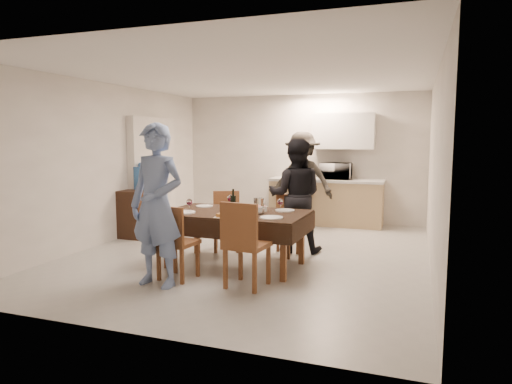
{
  "coord_description": "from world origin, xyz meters",
  "views": [
    {
      "loc": [
        2.28,
        -6.26,
        1.71
      ],
      "look_at": [
        0.18,
        -0.3,
        0.97
      ],
      "focal_mm": 32.0,
      "sensor_mm": 36.0,
      "label": 1
    }
  ],
  "objects_px": {
    "person_far": "(295,196)",
    "person_kitchen": "(302,180)",
    "water_pitcher": "(259,206)",
    "savoury_tart": "(231,215)",
    "person_near": "(157,205)",
    "dining_table": "(235,214)",
    "water_jug": "(141,178)",
    "wine_bottle": "(233,200)",
    "microwave": "(336,171)",
    "console": "(142,212)"
  },
  "relations": [
    {
      "from": "person_far",
      "to": "person_kitchen",
      "type": "bearing_deg",
      "value": -89.01
    },
    {
      "from": "water_pitcher",
      "to": "savoury_tart",
      "type": "height_order",
      "value": "water_pitcher"
    },
    {
      "from": "savoury_tart",
      "to": "person_kitchen",
      "type": "relative_size",
      "value": 0.21
    },
    {
      "from": "person_kitchen",
      "to": "person_near",
      "type": "bearing_deg",
      "value": -100.59
    },
    {
      "from": "dining_table",
      "to": "person_far",
      "type": "xyz_separation_m",
      "value": [
        0.55,
        1.05,
        0.15
      ]
    },
    {
      "from": "dining_table",
      "to": "person_far",
      "type": "relative_size",
      "value": 1.12
    },
    {
      "from": "water_jug",
      "to": "dining_table",
      "type": "bearing_deg",
      "value": -29.19
    },
    {
      "from": "person_near",
      "to": "person_far",
      "type": "xyz_separation_m",
      "value": [
        1.1,
        2.1,
        -0.09
      ]
    },
    {
      "from": "water_jug",
      "to": "person_far",
      "type": "relative_size",
      "value": 0.23
    },
    {
      "from": "person_kitchen",
      "to": "person_far",
      "type": "bearing_deg",
      "value": -79.23
    },
    {
      "from": "wine_bottle",
      "to": "person_far",
      "type": "height_order",
      "value": "person_far"
    },
    {
      "from": "person_near",
      "to": "person_kitchen",
      "type": "height_order",
      "value": "person_near"
    },
    {
      "from": "water_jug",
      "to": "wine_bottle",
      "type": "relative_size",
      "value": 1.32
    },
    {
      "from": "water_jug",
      "to": "water_pitcher",
      "type": "xyz_separation_m",
      "value": [
        2.65,
        -1.34,
        -0.18
      ]
    },
    {
      "from": "savoury_tart",
      "to": "person_kitchen",
      "type": "bearing_deg",
      "value": 88.39
    },
    {
      "from": "water_jug",
      "to": "savoury_tart",
      "type": "xyz_separation_m",
      "value": [
        2.4,
        -1.67,
        -0.26
      ]
    },
    {
      "from": "person_far",
      "to": "microwave",
      "type": "bearing_deg",
      "value": -105.19
    },
    {
      "from": "water_pitcher",
      "to": "savoury_tart",
      "type": "distance_m",
      "value": 0.42
    },
    {
      "from": "person_near",
      "to": "wine_bottle",
      "type": "bearing_deg",
      "value": 71.59
    },
    {
      "from": "water_jug",
      "to": "person_near",
      "type": "relative_size",
      "value": 0.21
    },
    {
      "from": "console",
      "to": "water_pitcher",
      "type": "bearing_deg",
      "value": -26.74
    },
    {
      "from": "savoury_tart",
      "to": "person_far",
      "type": "relative_size",
      "value": 0.22
    },
    {
      "from": "person_kitchen",
      "to": "dining_table",
      "type": "bearing_deg",
      "value": -93.78
    },
    {
      "from": "console",
      "to": "microwave",
      "type": "height_order",
      "value": "microwave"
    },
    {
      "from": "wine_bottle",
      "to": "water_jug",
      "type": "bearing_deg",
      "value": 151.24
    },
    {
      "from": "wine_bottle",
      "to": "person_far",
      "type": "bearing_deg",
      "value": 59.04
    },
    {
      "from": "wine_bottle",
      "to": "water_pitcher",
      "type": "bearing_deg",
      "value": -14.04
    },
    {
      "from": "console",
      "to": "microwave",
      "type": "bearing_deg",
      "value": 34.2
    },
    {
      "from": "savoury_tart",
      "to": "microwave",
      "type": "xyz_separation_m",
      "value": [
        0.67,
        3.76,
        0.31
      ]
    },
    {
      "from": "water_jug",
      "to": "person_near",
      "type": "distance_m",
      "value": 2.92
    },
    {
      "from": "person_kitchen",
      "to": "microwave",
      "type": "bearing_deg",
      "value": 37.94
    },
    {
      "from": "water_jug",
      "to": "person_far",
      "type": "bearing_deg",
      "value": -4.74
    },
    {
      "from": "person_kitchen",
      "to": "water_jug",
      "type": "bearing_deg",
      "value": -146.71
    },
    {
      "from": "water_jug",
      "to": "person_far",
      "type": "xyz_separation_m",
      "value": [
        2.85,
        -0.24,
        -0.17
      ]
    },
    {
      "from": "microwave",
      "to": "person_far",
      "type": "xyz_separation_m",
      "value": [
        -0.22,
        -2.33,
        -0.22
      ]
    },
    {
      "from": "console",
      "to": "wine_bottle",
      "type": "xyz_separation_m",
      "value": [
        2.25,
        -1.24,
        0.48
      ]
    },
    {
      "from": "water_pitcher",
      "to": "water_jug",
      "type": "bearing_deg",
      "value": 153.26
    },
    {
      "from": "person_far",
      "to": "water_jug",
      "type": "bearing_deg",
      "value": -14.52
    },
    {
      "from": "savoury_tart",
      "to": "person_kitchen",
      "type": "xyz_separation_m",
      "value": [
        0.09,
        3.31,
        0.16
      ]
    },
    {
      "from": "dining_table",
      "to": "water_jug",
      "type": "relative_size",
      "value": 4.82
    },
    {
      "from": "water_pitcher",
      "to": "person_near",
      "type": "bearing_deg",
      "value": -131.99
    },
    {
      "from": "microwave",
      "to": "savoury_tart",
      "type": "bearing_deg",
      "value": 79.88
    },
    {
      "from": "person_far",
      "to": "person_kitchen",
      "type": "height_order",
      "value": "person_kitchen"
    },
    {
      "from": "console",
      "to": "wine_bottle",
      "type": "relative_size",
      "value": 2.94
    },
    {
      "from": "savoury_tart",
      "to": "water_jug",
      "type": "bearing_deg",
      "value": 145.26
    },
    {
      "from": "wine_bottle",
      "to": "dining_table",
      "type": "bearing_deg",
      "value": -45.0
    },
    {
      "from": "dining_table",
      "to": "microwave",
      "type": "bearing_deg",
      "value": 78.68
    },
    {
      "from": "savoury_tart",
      "to": "person_near",
      "type": "height_order",
      "value": "person_near"
    },
    {
      "from": "dining_table",
      "to": "person_near",
      "type": "bearing_deg",
      "value": -116.11
    },
    {
      "from": "water_pitcher",
      "to": "microwave",
      "type": "height_order",
      "value": "microwave"
    }
  ]
}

